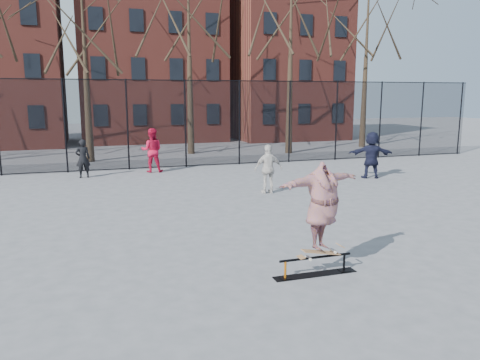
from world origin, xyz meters
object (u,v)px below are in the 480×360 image
object	(u,v)px
bystander_white	(268,169)
skater	(322,208)
skate_rail	(315,268)
skateboard	(321,253)
bystander_red	(152,150)
bystander_navy	(371,155)
bystander_black	(83,159)

from	to	relation	value
bystander_white	skater	bearing A→B (deg)	79.00
skate_rail	bystander_white	distance (m)	7.41
skate_rail	skater	size ratio (longest dim) A/B	0.82
skateboard	bystander_red	xyz separation A→B (m)	(-1.44, 12.84, 0.54)
skateboard	bystander_navy	bearing A→B (deg)	52.00
bystander_black	skate_rail	bearing A→B (deg)	99.89
bystander_black	skateboard	bearing A→B (deg)	100.34
skateboard	skater	world-z (taller)	skater
skate_rail	bystander_navy	size ratio (longest dim) A/B	0.87
bystander_black	bystander_red	distance (m)	2.90
bystander_red	bystander_black	bearing A→B (deg)	23.12
skateboard	bystander_navy	size ratio (longest dim) A/B	0.43
skateboard	skater	size ratio (longest dim) A/B	0.40
bystander_navy	bystander_white	bearing A→B (deg)	36.31
skateboard	skate_rail	bearing A→B (deg)	180.00
skate_rail	bystander_black	size ratio (longest dim) A/B	1.05
bystander_white	skateboard	bearing A→B (deg)	79.00
skateboard	bystander_white	bearing A→B (deg)	76.31
skater	bystander_black	xyz separation A→B (m)	(-4.27, 12.26, -0.49)
skate_rail	skateboard	xyz separation A→B (m)	(0.11, 0.00, 0.27)
skater	bystander_white	xyz separation A→B (m)	(1.74, 7.14, -0.44)
skateboard	skater	distance (m)	0.86
bystander_white	bystander_red	bearing A→B (deg)	-58.18
bystander_black	bystander_white	bearing A→B (deg)	130.73
bystander_black	skater	bearing A→B (deg)	100.34
skater	bystander_black	size ratio (longest dim) A/B	1.28
bystander_black	bystander_red	size ratio (longest dim) A/B	0.82
bystander_navy	skater	bearing A→B (deg)	71.63
bystander_red	bystander_navy	bearing A→B (deg)	164.37
skater	bystander_navy	size ratio (longest dim) A/B	1.07
bystander_red	bystander_white	world-z (taller)	bystander_red
bystander_black	bystander_red	world-z (taller)	bystander_red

